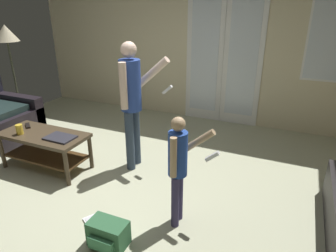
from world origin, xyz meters
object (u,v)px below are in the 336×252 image
object	(u,v)px
cup_near_edge	(19,129)
tv_remote_black	(28,126)
person_adult	(132,96)
backpack	(108,234)
floor_lamp	(6,38)
laptop_closed	(60,138)
person_child	(179,163)
coffee_table	(45,143)
loose_keyboard	(98,229)

from	to	relation	value
cup_near_edge	tv_remote_black	distance (m)	0.24
person_adult	backpack	distance (m)	1.58
floor_lamp	laptop_closed	xyz separation A→B (m)	(1.96, -1.14, -0.92)
person_child	laptop_closed	size ratio (longest dim) A/B	3.16
backpack	laptop_closed	bearing A→B (deg)	146.05
person_adult	laptop_closed	bearing A→B (deg)	-144.24
person_adult	floor_lamp	world-z (taller)	floor_lamp
cup_near_edge	tv_remote_black	xyz separation A→B (m)	(-0.10, 0.21, -0.05)
cup_near_edge	tv_remote_black	world-z (taller)	cup_near_edge
backpack	person_adult	bearing A→B (deg)	109.70
person_child	floor_lamp	world-z (taller)	floor_lamp
person_adult	floor_lamp	xyz separation A→B (m)	(-2.66, 0.64, 0.47)
backpack	cup_near_edge	xyz separation A→B (m)	(-1.68, 0.68, 0.41)
cup_near_edge	backpack	bearing A→B (deg)	-22.07
laptop_closed	person_adult	bearing A→B (deg)	36.85
backpack	tv_remote_black	world-z (taller)	tv_remote_black
tv_remote_black	backpack	bearing A→B (deg)	11.36
backpack	coffee_table	bearing A→B (deg)	150.93
backpack	laptop_closed	size ratio (longest dim) A/B	0.99
coffee_table	person_adult	distance (m)	1.24
floor_lamp	tv_remote_black	distance (m)	1.91
person_adult	floor_lamp	bearing A→B (deg)	166.39
backpack	loose_keyboard	xyz separation A→B (m)	(-0.19, 0.10, -0.10)
person_child	backpack	distance (m)	0.85
person_child	tv_remote_black	bearing A→B (deg)	170.13
person_adult	cup_near_edge	world-z (taller)	person_adult
coffee_table	backpack	xyz separation A→B (m)	(1.44, -0.80, -0.23)
floor_lamp	backpack	xyz separation A→B (m)	(3.11, -1.92, -1.29)
loose_keyboard	tv_remote_black	distance (m)	1.84
cup_near_edge	loose_keyboard	bearing A→B (deg)	-21.27
coffee_table	cup_near_edge	distance (m)	0.33
coffee_table	tv_remote_black	size ratio (longest dim) A/B	6.37
person_child	floor_lamp	size ratio (longest dim) A/B	0.67
loose_keyboard	cup_near_edge	world-z (taller)	cup_near_edge
laptop_closed	tv_remote_black	world-z (taller)	tv_remote_black
loose_keyboard	cup_near_edge	xyz separation A→B (m)	(-1.49, 0.58, 0.51)
coffee_table	tv_remote_black	bearing A→B (deg)	164.61
person_adult	cup_near_edge	distance (m)	1.42
person_child	backpack	bearing A→B (deg)	-130.94
cup_near_edge	floor_lamp	bearing A→B (deg)	139.22
floor_lamp	tv_remote_black	size ratio (longest dim) A/B	9.40
person_adult	floor_lamp	distance (m)	2.77
loose_keyboard	cup_near_edge	bearing A→B (deg)	158.73
person_adult	cup_near_edge	xyz separation A→B (m)	(-1.22, -0.59, -0.40)
laptop_closed	person_child	bearing A→B (deg)	-8.46
coffee_table	person_child	size ratio (longest dim) A/B	1.02
floor_lamp	loose_keyboard	bearing A→B (deg)	-31.87
floor_lamp	backpack	size ratio (longest dim) A/B	4.79
laptop_closed	floor_lamp	bearing A→B (deg)	150.86
person_adult	laptop_closed	distance (m)	0.97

